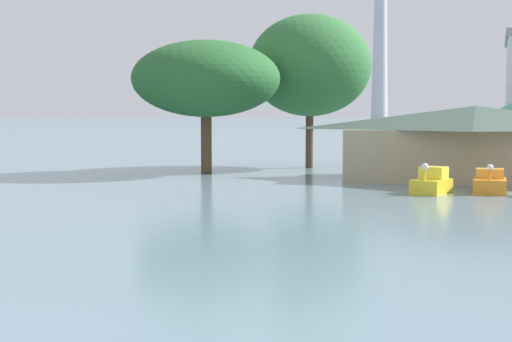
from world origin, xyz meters
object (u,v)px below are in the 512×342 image
Objects in this scene: pedal_boat_yellow at (432,183)px; shoreline_tree_mid at (310,66)px; pedal_boat_orange at (490,183)px; boathouse at (475,142)px; shoreline_tree_tall_left at (206,79)px.

pedal_boat_yellow is 0.23× the size of shoreline_tree_mid.
pedal_boat_orange is 22.07m from shoreline_tree_mid.
pedal_boat_yellow is 3.20m from pedal_boat_orange.
boathouse is 18.87m from shoreline_tree_tall_left.
shoreline_tree_mid reaches higher than pedal_boat_yellow.
pedal_boat_yellow is 21.32m from shoreline_tree_mid.
boathouse is at bearing -0.34° from shoreline_tree_tall_left.
boathouse reaches higher than pedal_boat_yellow.
boathouse is 1.39× the size of shoreline_tree_mid.
shoreline_tree_tall_left is at bearing -111.82° from pedal_boat_orange.
pedal_boat_orange is 0.25× the size of shoreline_tree_tall_left.
shoreline_tree_tall_left reaches higher than pedal_boat_orange.
pedal_boat_yellow is 9.16m from boathouse.
boathouse is (-0.98, 7.47, 1.97)m from pedal_boat_orange.
pedal_boat_orange is 0.22× the size of shoreline_tree_mid.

